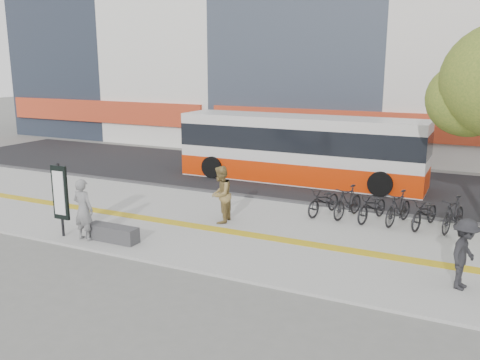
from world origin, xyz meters
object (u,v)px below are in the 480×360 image
at_px(bench, 113,233).
at_px(pedestrian_dark, 464,254).
at_px(bus, 300,151).
at_px(seated_woman, 83,210).
at_px(signboard, 60,194).
at_px(pedestrian_tan, 221,195).

xyz_separation_m(bench, pedestrian_dark, (9.20, 0.95, 0.60)).
xyz_separation_m(bus, pedestrian_dark, (6.99, -8.75, -0.48)).
xyz_separation_m(bench, seated_woman, (-0.80, -0.26, 0.68)).
bearing_deg(seated_woman, signboard, 4.39).
bearing_deg(signboard, seated_woman, 3.33).
bearing_deg(bus, bench, -102.85).
distance_m(signboard, seated_woman, 0.89).
distance_m(pedestrian_tan, pedestrian_dark, 7.49).
distance_m(bench, pedestrian_dark, 9.27).
distance_m(bench, pedestrian_tan, 3.59).
relative_size(bus, seated_woman, 5.87).
distance_m(signboard, pedestrian_dark, 10.88).
height_order(bus, seated_woman, bus).
distance_m(bus, pedestrian_dark, 11.21).
height_order(bus, pedestrian_tan, bus).
bearing_deg(pedestrian_dark, bus, 53.23).
bearing_deg(bus, pedestrian_dark, -51.39).
height_order(bench, seated_woman, seated_woman).
height_order(signboard, seated_woman, signboard).
distance_m(bench, seated_woman, 1.08).
height_order(bench, pedestrian_tan, pedestrian_tan).
distance_m(seated_woman, pedestrian_dark, 10.07).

